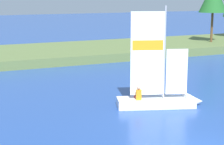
{
  "coord_description": "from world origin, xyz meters",
  "views": [
    {
      "loc": [
        -8.97,
        -11.17,
        5.98
      ],
      "look_at": [
        0.78,
        10.46,
        1.2
      ],
      "focal_mm": 63.55,
      "sensor_mm": 36.0,
      "label": 1
    }
  ],
  "objects": [
    {
      "name": "shore_bank",
      "position": [
        0.0,
        24.94,
        0.38
      ],
      "size": [
        80.0,
        10.34,
        0.76
      ],
      "primitive_type": "cube",
      "color": "#5B703D",
      "rests_on": "ground"
    },
    {
      "name": "sailboat",
      "position": [
        2.13,
        6.29,
        0.48
      ],
      "size": [
        4.76,
        2.6,
        5.67
      ],
      "rotation": [
        0.0,
        0.0,
        -0.33
      ],
      "color": "white",
      "rests_on": "ground"
    }
  ]
}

